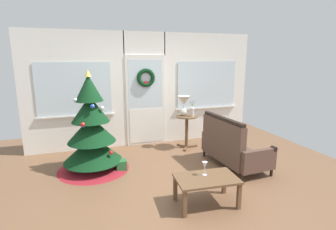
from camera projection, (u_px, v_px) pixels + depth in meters
The scene contains 10 objects.
ground_plane at pixel (175, 181), 4.34m from camera, with size 6.76×6.76×0.00m, color brown.
back_wall_with_door at pixel (145, 89), 6.00m from camera, with size 5.20×0.19×2.55m.
christmas_tree at pixel (92, 135), 4.67m from camera, with size 1.28×1.28×1.80m.
settee_sofa at pixel (231, 147), 4.87m from camera, with size 0.81×1.42×0.96m.
side_table at pixel (187, 125), 5.85m from camera, with size 0.50×0.48×0.74m.
table_lamp at pixel (184, 103), 5.76m from camera, with size 0.28×0.28×0.44m.
flower_vase at pixel (192, 111), 5.75m from camera, with size 0.11×0.10×0.35m.
coffee_table at pixel (206, 181), 3.60m from camera, with size 0.87×0.57×0.40m.
wine_glass at pixel (205, 165), 3.64m from camera, with size 0.08×0.08×0.20m.
gift_box at pixel (121, 165), 4.76m from camera, with size 0.18×0.16×0.18m, color #266633.
Camera 1 is at (-1.35, -3.78, 2.00)m, focal length 28.21 mm.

